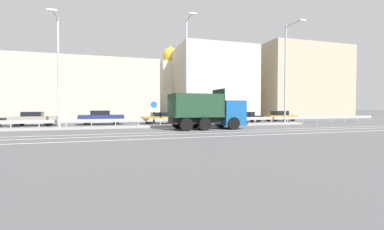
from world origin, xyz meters
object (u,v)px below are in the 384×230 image
(parked_car_3, at_px, (101,117))
(church_tower, at_px, (171,83))
(parked_car_2, at_px, (34,119))
(parked_car_6, at_px, (247,117))
(median_road_sign, at_px, (154,114))
(parked_car_4, at_px, (160,118))
(parked_car_5, at_px, (208,117))
(street_lamp_2, at_px, (187,67))
(street_lamp_3, at_px, (287,70))
(parked_car_7, at_px, (280,116))
(dump_truck, at_px, (215,114))
(street_lamp_1, at_px, (58,67))

(parked_car_3, relative_size, church_tower, 0.33)
(parked_car_2, relative_size, parked_car_6, 1.11)
(parked_car_2, bearing_deg, median_road_sign, 60.08)
(median_road_sign, relative_size, parked_car_6, 0.63)
(parked_car_4, bearing_deg, parked_car_5, 85.63)
(street_lamp_2, bearing_deg, parked_car_2, 158.91)
(median_road_sign, relative_size, street_lamp_3, 0.23)
(parked_car_3, relative_size, parked_car_4, 1.13)
(parked_car_4, bearing_deg, parked_car_7, 89.84)
(parked_car_6, bearing_deg, street_lamp_3, 18.42)
(street_lamp_2, distance_m, parked_car_5, 8.10)
(street_lamp_2, height_order, street_lamp_3, street_lamp_3)
(median_road_sign, height_order, parked_car_5, median_road_sign)
(median_road_sign, height_order, street_lamp_2, street_lamp_2)
(dump_truck, height_order, church_tower, church_tower)
(dump_truck, distance_m, parked_car_3, 13.13)
(dump_truck, distance_m, median_road_sign, 5.76)
(parked_car_5, bearing_deg, church_tower, -1.08)
(parked_car_3, bearing_deg, street_lamp_2, 51.84)
(street_lamp_2, distance_m, church_tower, 25.95)
(dump_truck, distance_m, street_lamp_3, 11.01)
(median_road_sign, height_order, parked_car_2, median_road_sign)
(street_lamp_3, relative_size, church_tower, 0.75)
(parked_car_3, xyz_separation_m, parked_car_4, (6.34, -0.51, -0.11))
(dump_truck, distance_m, parked_car_6, 11.41)
(parked_car_3, bearing_deg, church_tower, 146.01)
(street_lamp_3, height_order, parked_car_5, street_lamp_3)
(dump_truck, xyz_separation_m, street_lamp_2, (-1.63, 3.16, 4.41))
(street_lamp_3, distance_m, parked_car_2, 26.68)
(street_lamp_3, height_order, church_tower, church_tower)
(street_lamp_3, distance_m, parked_car_7, 8.59)
(median_road_sign, bearing_deg, parked_car_5, 34.34)
(parked_car_3, bearing_deg, parked_car_2, -91.19)
(street_lamp_3, bearing_deg, street_lamp_2, 179.29)
(street_lamp_2, xyz_separation_m, parked_car_6, (9.35, 5.21, -5.01))
(street_lamp_1, distance_m, parked_car_4, 11.70)
(parked_car_2, xyz_separation_m, parked_car_4, (12.72, -0.34, -0.06))
(parked_car_2, height_order, parked_car_6, parked_car_2)
(parked_car_7, bearing_deg, parked_car_2, -90.63)
(street_lamp_1, distance_m, parked_car_2, 7.85)
(median_road_sign, xyz_separation_m, church_tower, (7.25, 25.60, 5.35))
(dump_truck, relative_size, parked_car_4, 1.55)
(street_lamp_3, xyz_separation_m, parked_car_5, (-7.08, 5.10, -5.19))
(parked_car_3, xyz_separation_m, church_tower, (12.10, 19.90, 5.83))
(parked_car_2, distance_m, parked_car_5, 18.47)
(church_tower, bearing_deg, median_road_sign, -105.82)
(street_lamp_1, relative_size, parked_car_4, 2.22)
(street_lamp_3, distance_m, parked_car_3, 20.69)
(median_road_sign, distance_m, parked_car_3, 7.50)
(parked_car_7, bearing_deg, parked_car_6, -85.64)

